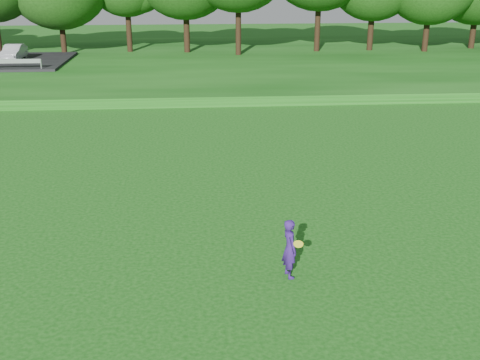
{
  "coord_description": "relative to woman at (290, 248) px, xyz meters",
  "views": [
    {
      "loc": [
        -2.15,
        -15.04,
        7.8
      ],
      "look_at": [
        -0.78,
        2.96,
        1.3
      ],
      "focal_mm": 45.0,
      "sensor_mm": 36.0,
      "label": 1
    }
  ],
  "objects": [
    {
      "name": "berm",
      "position": [
        -0.22,
        35.04,
        -0.51
      ],
      "size": [
        130.0,
        30.0,
        0.6
      ],
      "primitive_type": "cube",
      "color": "#10470D",
      "rests_on": "ground"
    },
    {
      "name": "walking_path",
      "position": [
        -0.22,
        21.04,
        -0.79
      ],
      "size": [
        130.0,
        1.6,
        0.04
      ],
      "primitive_type": "cube",
      "color": "gray",
      "rests_on": "ground"
    },
    {
      "name": "woman",
      "position": [
        0.0,
        0.0,
        0.0
      ],
      "size": [
        0.55,
        0.79,
        1.62
      ],
      "color": "navy",
      "rests_on": "ground"
    },
    {
      "name": "ground",
      "position": [
        -0.22,
        1.04,
        -0.81
      ],
      "size": [
        140.0,
        140.0,
        0.0
      ],
      "primitive_type": "plane",
      "color": "#10470D",
      "rests_on": "ground"
    }
  ]
}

